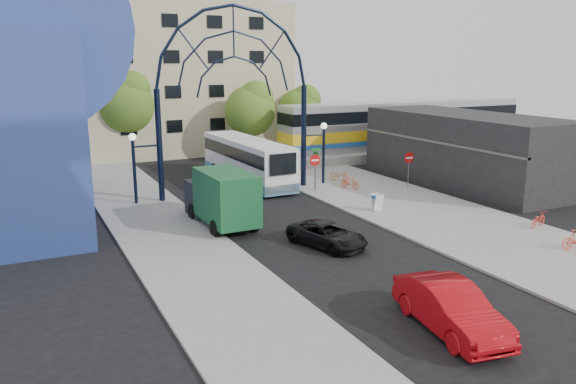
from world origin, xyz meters
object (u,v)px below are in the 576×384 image
tree_north_b (126,101)px  bike_far_a (538,219)px  bike_near_a (340,175)px  bike_near_b (350,182)px  city_bus (247,160)px  gateway_arch (234,62)px  tree_north_a (252,108)px  stop_sign (315,164)px  train_car (405,124)px  red_sedan (450,308)px  green_truck (221,198)px  do_not_enter_sign (409,161)px  tree_north_c (301,108)px  sandwich_board (377,200)px  black_suv (327,235)px  street_name_sign (316,160)px

tree_north_b → bike_far_a: size_ratio=5.21×
bike_near_a → bike_near_b: 2.47m
city_bus → bike_near_a: (5.90, -3.20, -1.09)m
gateway_arch → tree_north_a: 13.98m
gateway_arch → stop_sign: 8.37m
city_bus → bike_far_a: 19.97m
train_car → city_bus: size_ratio=2.19×
city_bus → train_car: bearing=13.6°
city_bus → red_sedan: size_ratio=2.38×
green_truck → tree_north_b: bearing=90.3°
tree_north_a → bike_near_a: (1.86, -11.93, -4.06)m
do_not_enter_sign → tree_north_c: 18.11m
tree_north_a → sandwich_board: bearing=-91.5°
bike_far_a → stop_sign: bearing=10.8°
train_car → tree_north_c: tree_north_c is taller
gateway_arch → train_car: bearing=21.8°
tree_north_a → bike_far_a: size_ratio=4.56×
gateway_arch → green_truck: (-3.40, -6.45, -7.02)m
stop_sign → bike_near_b: (2.52, -0.38, -1.43)m
tree_north_c → city_bus: (-10.04, -10.72, -2.64)m
gateway_arch → do_not_enter_sign: bearing=-20.0°
black_suv → do_not_enter_sign: bearing=19.0°
tree_north_c → green_truck: (-15.53, -20.37, -2.74)m
red_sedan → green_truck: bearing=108.2°
street_name_sign → bike_near_b: bearing=-24.7°
street_name_sign → city_bus: 5.58m
city_bus → green_truck: (-5.48, -9.65, -0.11)m
stop_sign → city_bus: size_ratio=0.22×
do_not_enter_sign → bike_near_a: do_not_enter_sign is taller
gateway_arch → do_not_enter_sign: 13.43m
red_sedan → bike_near_a: red_sedan is taller
tree_north_b → bike_near_a: tree_north_b is taller
bike_near_a → bike_far_a: 14.86m
do_not_enter_sign → green_truck: green_truck is taller
street_name_sign → bike_far_a: street_name_sign is taller
city_bus → bike_near_b: 7.73m
street_name_sign → city_bus: size_ratio=0.24×
bike_near_a → train_car: bearing=9.2°
tree_north_a → bike_near_b: bearing=-85.2°
street_name_sign → black_suv: size_ratio=0.68×
do_not_enter_sign → tree_north_b: tree_north_b is taller
do_not_enter_sign → tree_north_b: 25.09m
red_sedan → street_name_sign: bearing=81.4°
sandwich_board → train_car: train_car is taller
gateway_arch → black_suv: size_ratio=3.29×
tree_north_a → tree_north_c: size_ratio=1.08×
train_car → bike_far_a: train_car is taller
bike_near_a → do_not_enter_sign: bearing=-77.4°
tree_north_b → red_sedan: 37.57m
sandwich_board → tree_north_a: (0.52, 19.95, 3.86)m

